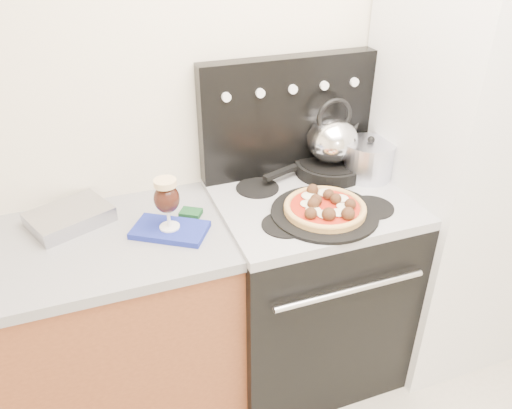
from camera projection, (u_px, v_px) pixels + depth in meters
name	position (u px, v px, depth m)	size (l,w,h in m)	color
room_shell	(460.00, 262.00, 1.11)	(3.52, 3.01, 2.52)	beige
base_cabinet	(47.00, 351.00, 1.96)	(1.45, 0.60, 0.86)	brown
countertop	(20.00, 259.00, 1.73)	(1.48, 0.63, 0.04)	gray
stove_body	(306.00, 290.00, 2.26)	(0.76, 0.65, 0.88)	black
cooktop	(312.00, 202.00, 2.02)	(0.76, 0.65, 0.04)	#ADADB2
backguard	(287.00, 116.00, 2.10)	(0.76, 0.08, 0.50)	black
fridge	(460.00, 167.00, 2.18)	(0.64, 0.68, 1.90)	silver
foil_sheet	(70.00, 217.00, 1.87)	(0.28, 0.21, 0.06)	silver
oven_mitt	(170.00, 230.00, 1.83)	(0.27, 0.15, 0.02)	navy
beer_glass	(167.00, 204.00, 1.77)	(0.09, 0.09, 0.20)	black
pizza_pan	(324.00, 213.00, 1.90)	(0.41, 0.41, 0.01)	black
pizza	(325.00, 206.00, 1.89)	(0.31, 0.31, 0.04)	tan
skillet	(330.00, 167.00, 2.19)	(0.31, 0.31, 0.05)	black
tea_kettle	(333.00, 136.00, 2.11)	(0.22, 0.22, 0.24)	white
stock_pot	(368.00, 161.00, 2.13)	(0.21, 0.21, 0.15)	silver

